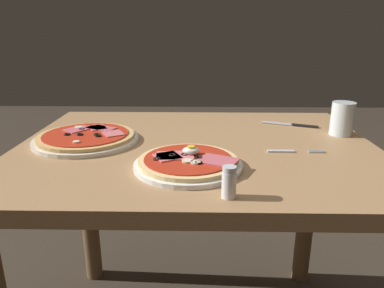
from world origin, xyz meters
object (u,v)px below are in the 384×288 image
pizza_across_left (86,138)px  fork (291,151)px  water_glass_near (342,121)px  pizza_foreground (188,163)px  salt_shaker (229,182)px  dining_table (196,183)px  knife (293,125)px

pizza_across_left → fork: bearing=-8.1°
pizza_across_left → water_glass_near: water_glass_near is taller
pizza_foreground → salt_shaker: salt_shaker is taller
dining_table → fork: 0.30m
fork → knife: knife is taller
pizza_across_left → water_glass_near: (0.79, 0.09, 0.03)m
pizza_foreground → knife: pizza_foreground is taller
knife → dining_table: bearing=-147.6°
pizza_foreground → water_glass_near: (0.48, 0.29, 0.03)m
pizza_foreground → fork: bearing=23.0°
water_glass_near → knife: size_ratio=0.56×
pizza_foreground → fork: pizza_foreground is taller
fork → dining_table: bearing=165.3°
knife → salt_shaker: (-0.27, -0.56, 0.03)m
dining_table → water_glass_near: (0.46, 0.11, 0.17)m
dining_table → pizza_foreground: 0.23m
fork → knife: (0.08, 0.28, 0.00)m
dining_table → fork: (0.26, -0.07, 0.13)m
fork → pizza_foreground: bearing=-157.0°
pizza_across_left → water_glass_near: size_ratio=2.95×
water_glass_near → salt_shaker: bearing=-130.8°
pizza_foreground → fork: size_ratio=1.69×
pizza_foreground → water_glass_near: size_ratio=2.53×
pizza_foreground → fork: (0.28, 0.12, -0.01)m
dining_table → salt_shaker: bearing=-79.1°
pizza_across_left → water_glass_near: bearing=6.4°
pizza_foreground → salt_shaker: size_ratio=3.98×
pizza_foreground → knife: bearing=48.5°
pizza_foreground → knife: 0.54m
dining_table → knife: 0.42m
salt_shaker → fork: bearing=55.4°
pizza_across_left → salt_shaker: (0.40, -0.37, 0.02)m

